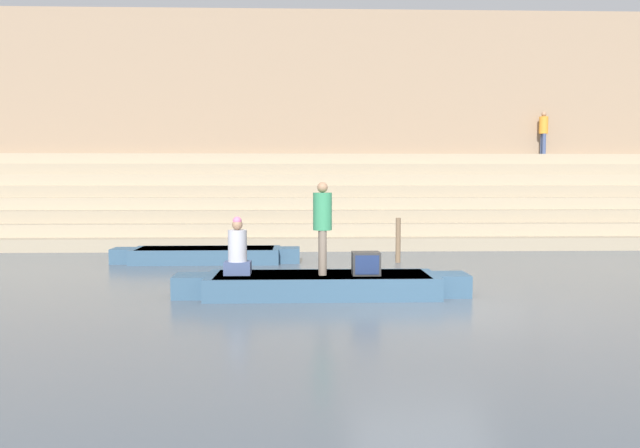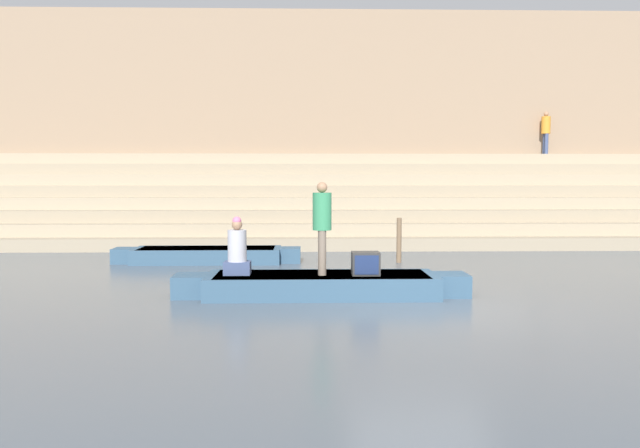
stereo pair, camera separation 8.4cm
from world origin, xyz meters
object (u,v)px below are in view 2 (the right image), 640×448
(rowboat_main, at_px, (322,284))
(moored_boat_shore, at_px, (207,255))
(person_standing, at_px, (322,221))
(person_rowing, at_px, (237,251))
(person_on_steps, at_px, (546,130))
(tv_set, at_px, (366,263))
(mooring_post, at_px, (399,240))

(rowboat_main, xyz_separation_m, moored_boat_shore, (-3.00, 4.99, -0.01))
(rowboat_main, relative_size, person_standing, 3.19)
(person_standing, height_order, person_rowing, person_standing)
(person_rowing, distance_m, person_on_steps, 16.93)
(rowboat_main, relative_size, tv_set, 10.68)
(person_rowing, bearing_deg, moored_boat_shore, 115.97)
(person_standing, xyz_separation_m, mooring_post, (2.25, 4.86, -0.86))
(person_rowing, distance_m, tv_set, 2.52)
(person_rowing, distance_m, mooring_post, 6.21)
(person_rowing, bearing_deg, rowboat_main, 10.25)
(person_on_steps, bearing_deg, rowboat_main, 52.29)
(person_standing, height_order, tv_set, person_standing)
(mooring_post, distance_m, person_on_steps, 11.01)
(rowboat_main, relative_size, moored_boat_shore, 1.13)
(person_rowing, xyz_separation_m, moored_boat_shore, (-1.35, 4.98, -0.67))
(rowboat_main, xyz_separation_m, person_standing, (0.01, -0.03, 1.24))
(mooring_post, relative_size, person_on_steps, 0.73)
(moored_boat_shore, xyz_separation_m, person_on_steps, (12.25, 7.54, 4.02))
(person_rowing, bearing_deg, tv_set, 7.78)
(rowboat_main, bearing_deg, person_rowing, 177.48)
(rowboat_main, distance_m, person_rowing, 1.77)
(tv_set, bearing_deg, person_rowing, 174.35)
(moored_boat_shore, bearing_deg, person_rowing, -69.68)
(person_standing, xyz_separation_m, tv_set, (0.85, -0.09, -0.82))
(person_standing, distance_m, mooring_post, 5.43)
(rowboat_main, height_order, mooring_post, mooring_post)
(tv_set, relative_size, mooring_post, 0.44)
(person_rowing, bearing_deg, person_on_steps, 59.73)
(tv_set, bearing_deg, person_standing, 171.51)
(person_standing, relative_size, person_on_steps, 1.08)
(rowboat_main, relative_size, mooring_post, 4.68)
(moored_boat_shore, bearing_deg, mooring_post, 3.42)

